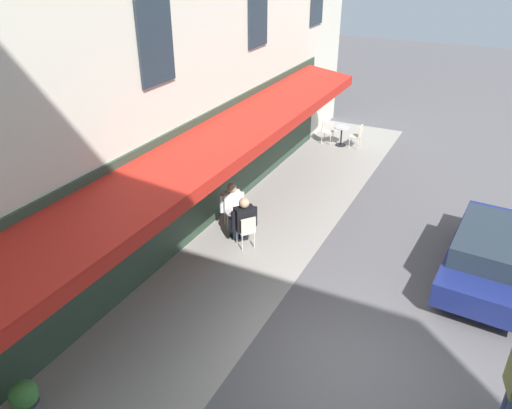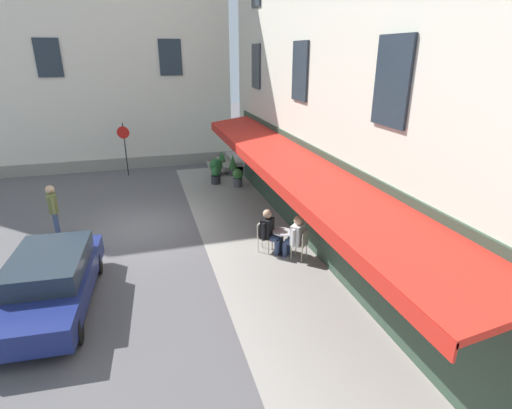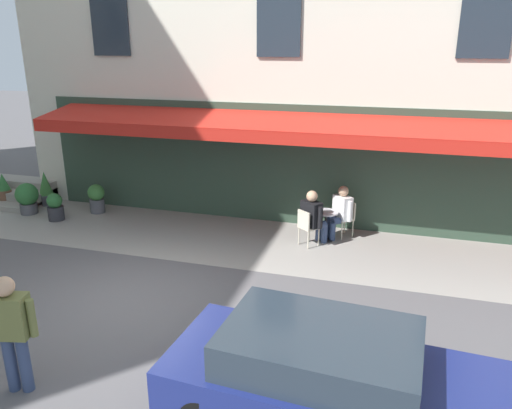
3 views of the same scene
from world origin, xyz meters
The scene contains 17 objects.
ground_plane centered at (0.00, 0.00, 0.00)m, with size 70.00×70.00×0.00m, color #565456.
sidewalk_cafe_terrace centered at (-3.25, -3.40, 0.00)m, with size 20.50×3.20×0.01m, color gray.
corner_building_facade centered at (13.00, 3.50, 7.50)m, with size 10.12×17.00×15.00m.
back_alley_steps centered at (6.60, -4.59, 0.24)m, with size 2.40×1.75×0.60m.
cafe_table_near_entrance centered at (-3.17, -3.99, 0.49)m, with size 0.60×0.60×0.75m.
cafe_chair_cream_by_window centered at (-2.78, -3.49, 0.55)m, with size 0.56×0.56×0.91m.
cafe_chair_cream_back_row centered at (-3.63, -4.42, 0.55)m, with size 0.57×0.57×0.91m.
seated_patron_in_black centered at (-2.92, -3.66, 0.72)m, with size 0.67×0.69×1.37m.
seated_companion_in_white centered at (-3.47, -4.27, 0.71)m, with size 0.66×0.66×1.34m.
walking_pedestrian_in_olive centered at (0.13, 2.76, 1.03)m, with size 0.71×0.40×1.76m.
no_parking_sign centered at (6.72, 0.58, 1.79)m, with size 0.16×0.57×2.60m.
potted_plant_mid_terrace centered at (5.38, -4.45, 0.50)m, with size 0.44×0.44×1.03m.
potted_plant_by_steps centered at (6.65, -4.16, 0.46)m, with size 0.41×0.41×0.95m.
potted_plant_entrance_right centered at (5.33, -3.60, 0.49)m, with size 0.64×0.64×0.90m.
potted_plant_under_sign centered at (3.49, -4.24, 0.44)m, with size 0.47×0.47×0.84m.
potted_plant_entrance_left centered at (4.22, -3.36, 0.37)m, with size 0.43×0.43×0.77m.
parked_car_navy centered at (-4.14, 2.17, 0.71)m, with size 4.41×2.08×1.33m.
Camera 2 is at (-13.22, -0.23, 5.72)m, focal length 27.78 mm.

